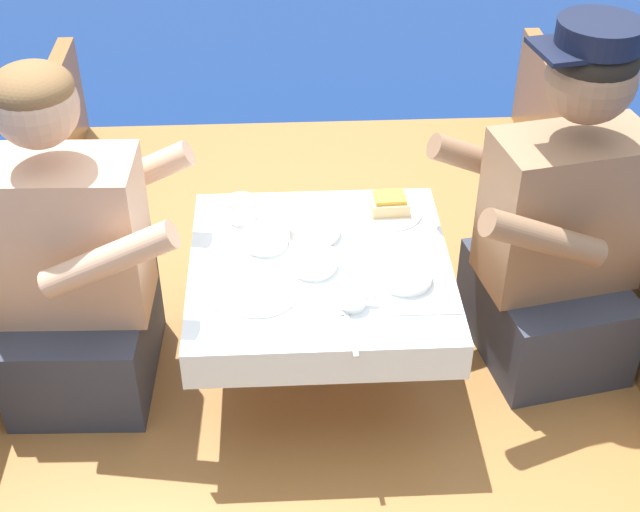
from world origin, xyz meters
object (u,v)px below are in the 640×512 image
at_px(person_starboard, 559,232).
at_px(coffee_cup_port, 242,209).
at_px(sandwich, 390,203).
at_px(person_port, 72,269).
at_px(coffee_cup_starboard, 352,296).

bearing_deg(person_starboard, coffee_cup_port, -20.57).
bearing_deg(sandwich, person_starboard, -19.24).
relative_size(person_port, coffee_cup_port, 8.71).
relative_size(person_starboard, coffee_cup_starboard, 10.01).
xyz_separation_m(coffee_cup_port, coffee_cup_starboard, (0.27, -0.39, -0.00)).
height_order(coffee_cup_port, coffee_cup_starboard, coffee_cup_port).
bearing_deg(coffee_cup_port, person_port, -155.43).
height_order(person_port, sandwich, person_port).
distance_m(sandwich, coffee_cup_port, 0.41).
bearing_deg(sandwich, coffee_cup_port, -178.78).
bearing_deg(coffee_cup_starboard, person_starboard, 23.15).
xyz_separation_m(person_starboard, coffee_cup_starboard, (-0.57, -0.24, 0.00)).
xyz_separation_m(person_starboard, coffee_cup_port, (-0.84, 0.14, 0.01)).
relative_size(person_port, coffee_cup_starboard, 9.50).
bearing_deg(coffee_cup_starboard, person_port, 165.07).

